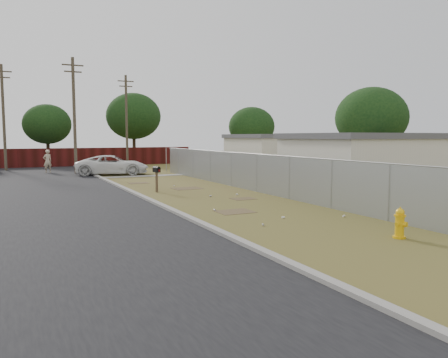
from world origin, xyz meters
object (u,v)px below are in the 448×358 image
pedestrian (47,161)px  pickup_truck (112,165)px  mailbox (157,172)px  fire_hydrant (400,224)px

pedestrian → pickup_truck: bearing=118.0°
mailbox → pedestrian: size_ratio=0.73×
fire_hydrant → pedestrian: 29.69m
pedestrian → mailbox: bearing=85.9°
fire_hydrant → pickup_truck: pickup_truck is taller
fire_hydrant → pickup_truck: bearing=97.0°
fire_hydrant → mailbox: size_ratio=0.66×
mailbox → pickup_truck: (0.11, 11.63, -0.33)m
mailbox → pedestrian: bearing=105.1°
mailbox → pickup_truck: size_ratio=0.25×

